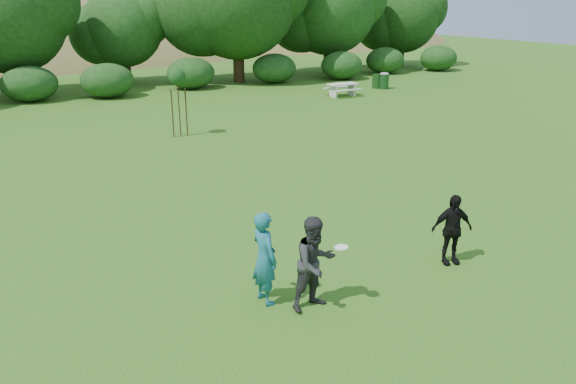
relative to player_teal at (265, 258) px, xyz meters
name	(u,v)px	position (x,y,z in m)	size (l,w,h in m)	color
ground	(359,285)	(1.97, -0.36, -0.92)	(120.00, 120.00, 0.00)	#19470C
player_teal	(265,258)	(0.00, 0.00, 0.00)	(0.67, 0.44, 1.84)	#185D6F
player_grey	(315,263)	(0.72, -0.65, -0.01)	(0.88, 0.69, 1.82)	#29292C
player_black	(452,229)	(4.31, -0.48, -0.13)	(0.93, 0.39, 1.59)	black
trash_can_near	(377,81)	(18.55, 20.60, -0.47)	(0.60, 0.60, 0.90)	#183E16
frisbee	(341,247)	(1.14, -0.86, 0.31)	(0.27, 0.27, 0.04)	white
sapling	(177,79)	(3.05, 13.91, 1.50)	(0.70, 0.70, 2.85)	#352615
picnic_table	(343,88)	(14.81, 19.06, -0.40)	(1.80, 1.48, 0.76)	beige
trash_can_lidded	(384,80)	(18.77, 20.15, -0.38)	(0.60, 0.60, 1.05)	#163D19
hillside	(35,143)	(1.41, 68.09, -12.89)	(150.00, 72.00, 52.00)	olive
tree_row	(133,9)	(5.20, 28.32, 3.95)	(53.92, 10.38, 9.62)	#3A2616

